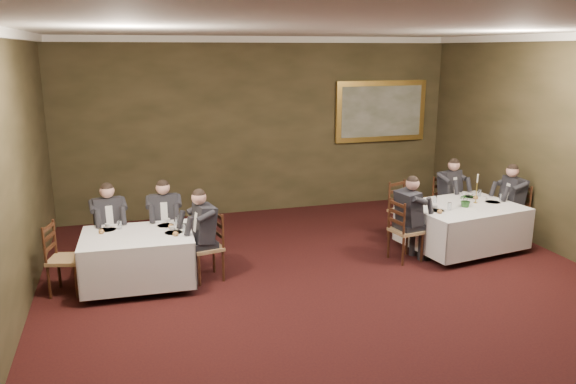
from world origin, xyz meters
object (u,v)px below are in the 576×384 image
chair_main_backright (446,215)px  diner_main_endleft (406,229)px  chair_sec_backleft (111,250)px  diner_sec_backleft (110,236)px  chair_main_endright (512,224)px  chair_main_endleft (405,243)px  diner_main_backright (447,203)px  table_main (462,224)px  diner_main_endright (512,212)px  diner_sec_backright (165,232)px  centerpiece (466,199)px  chair_sec_endright (207,260)px  table_second (138,256)px  chair_sec_endleft (66,273)px  chair_main_backleft (403,222)px  chair_sec_backright (166,246)px  diner_sec_endright (206,246)px  painting (381,111)px  candlestick (476,192)px

chair_main_backright → diner_main_endleft: 1.88m
chair_sec_backleft → diner_sec_backleft: size_ratio=0.74×
chair_main_endright → diner_main_endleft: bearing=101.0°
chair_main_endleft → chair_main_endright: (2.27, 0.34, 0.00)m
diner_main_backright → chair_main_endleft: diner_main_backright is taller
table_main → chair_main_backright: chair_main_backright is taller
diner_main_endright → diner_sec_backright: bearing=86.8°
chair_main_backright → table_main: bearing=52.2°
diner_main_backright → chair_sec_backleft: size_ratio=1.35×
chair_main_endleft → centerpiece: centerpiece is taller
diner_main_backright → diner_main_endright: size_ratio=1.00×
chair_main_endleft → chair_main_endright: same height
chair_main_endleft → centerpiece: size_ratio=3.90×
chair_sec_endright → table_second: bearing=76.7°
diner_main_backright → chair_main_endright: bearing=115.4°
chair_sec_endright → diner_main_endleft: bearing=-103.7°
table_second → chair_sec_endleft: (-0.96, 0.04, -0.17)m
diner_main_backright → chair_sec_endleft: (-6.50, -0.94, -0.23)m
chair_main_backleft → chair_sec_backright: bearing=-19.8°
diner_sec_endright → centerpiece: 4.25m
chair_sec_backleft → diner_sec_backright: bearing=169.8°
chair_sec_backright → chair_sec_endright: (0.52, -0.80, 0.00)m
chair_main_endleft → diner_sec_endright: diner_sec_endright is taller
diner_main_backright → painting: (-0.34, 2.20, 1.47)m
diner_main_backright → chair_main_endright: 1.16m
chair_main_endleft → candlestick: size_ratio=1.97×
painting → chair_main_endright: bearing=-69.4°
diner_sec_endright → table_main: bearing=-100.7°
chair_sec_backleft → chair_sec_endright: same height
chair_main_backright → candlestick: 1.13m
chair_main_backleft → chair_sec_backright: 4.14m
chair_main_backleft → chair_sec_backright: (-4.14, -0.08, 0.00)m
diner_sec_backleft → chair_sec_endright: diner_sec_backleft is taller
chair_sec_endright → painting: (4.24, 3.21, 1.70)m
chair_main_endleft → diner_sec_backleft: 4.55m
candlestick → diner_sec_endright: bearing=-178.6°
diner_sec_backleft → diner_sec_endright: same height
diner_sec_backright → table_main: bearing=174.8°
chair_main_backright → painting: painting is taller
chair_main_backleft → diner_sec_endright: 3.74m
chair_main_endright → centerpiece: bearing=105.4°
painting → chair_sec_endright: bearing=-142.8°
diner_main_endleft → chair_sec_endleft: 5.05m
chair_main_backleft → chair_main_backright: bearing=167.7°
diner_sec_backleft → table_main: bearing=164.9°
chair_main_backright → diner_main_endright: 1.16m
chair_main_backright → diner_main_backright: 0.23m
table_second → diner_sec_endright: 0.95m
diner_main_endright → chair_sec_endright: diner_main_endright is taller
chair_main_endright → chair_sec_endright: 5.38m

